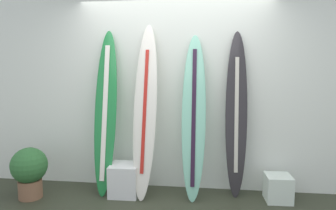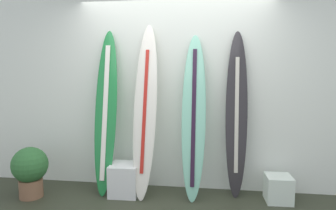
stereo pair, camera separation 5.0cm
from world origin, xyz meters
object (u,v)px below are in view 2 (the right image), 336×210
(display_block_center, at_px, (125,179))
(surfboard_seafoam, at_px, (194,118))
(surfboard_ivory, at_px, (145,111))
(surfboard_charcoal, at_px, (236,116))
(display_block_left, at_px, (278,189))
(potted_plant, at_px, (30,169))
(surfboard_emerald, at_px, (106,112))

(display_block_center, bearing_deg, surfboard_seafoam, 5.39)
(surfboard_ivory, distance_m, surfboard_seafoam, 0.62)
(surfboard_charcoal, bearing_deg, display_block_center, -172.61)
(surfboard_seafoam, bearing_deg, surfboard_ivory, -177.70)
(surfboard_charcoal, relative_size, display_block_left, 6.46)
(surfboard_ivory, bearing_deg, potted_plant, -168.27)
(display_block_left, relative_size, display_block_center, 0.80)
(surfboard_seafoam, height_order, display_block_left, surfboard_seafoam)
(surfboard_charcoal, relative_size, potted_plant, 3.24)
(surfboard_seafoam, bearing_deg, display_block_center, -174.61)
(surfboard_ivory, bearing_deg, surfboard_charcoal, 6.20)
(surfboard_seafoam, distance_m, display_block_left, 1.35)
(surfboard_charcoal, bearing_deg, surfboard_ivory, -173.80)
(surfboard_emerald, height_order, display_block_left, surfboard_emerald)
(surfboard_emerald, distance_m, potted_plant, 1.17)
(surfboard_emerald, relative_size, surfboard_ivory, 0.97)
(surfboard_ivory, xyz_separation_m, potted_plant, (-1.42, -0.29, -0.72))
(display_block_center, bearing_deg, surfboard_emerald, 161.37)
(surfboard_emerald, bearing_deg, display_block_center, -18.63)
(surfboard_seafoam, height_order, display_block_center, surfboard_seafoam)
(surfboard_emerald, distance_m, surfboard_ivory, 0.53)
(display_block_center, bearing_deg, surfboard_charcoal, 7.39)
(surfboard_ivory, bearing_deg, display_block_center, -167.56)
(surfboard_ivory, xyz_separation_m, surfboard_charcoal, (1.14, 0.12, -0.07))
(potted_plant, bearing_deg, surfboard_charcoal, 9.29)
(display_block_left, distance_m, display_block_center, 1.92)
(surfboard_ivory, height_order, display_block_left, surfboard_ivory)
(display_block_left, bearing_deg, surfboard_charcoal, 166.59)
(surfboard_ivory, xyz_separation_m, display_block_center, (-0.26, -0.06, -0.89))
(surfboard_emerald, distance_m, surfboard_seafoam, 1.14)
(surfboard_ivory, bearing_deg, surfboard_emerald, 176.67)
(surfboard_ivory, xyz_separation_m, display_block_left, (1.65, 0.00, -0.93))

